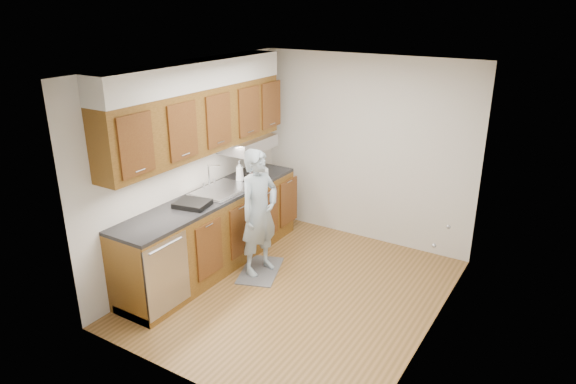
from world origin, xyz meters
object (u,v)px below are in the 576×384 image
at_px(dish_rack, 192,204).
at_px(soda_can, 253,179).
at_px(soap_bottle_a, 240,171).
at_px(soap_bottle_b, 263,171).
at_px(person, 259,204).
at_px(steel_can, 251,174).

bearing_deg(dish_rack, soda_can, 70.86).
xyz_separation_m(soda_can, dish_rack, (-0.13, -1.00, -0.03)).
xyz_separation_m(soap_bottle_a, soap_bottle_b, (0.20, 0.25, -0.03)).
bearing_deg(soap_bottle_a, person, -35.43).
relative_size(soap_bottle_b, steel_can, 1.70).
height_order(soap_bottle_b, soda_can, soap_bottle_b).
bearing_deg(soap_bottle_b, soap_bottle_a, -129.06).
height_order(person, soap_bottle_a, person).
height_order(soap_bottle_a, steel_can, soap_bottle_a).
xyz_separation_m(person, soap_bottle_a, (-0.58, 0.41, 0.19)).
xyz_separation_m(soap_bottle_a, steel_can, (0.06, 0.18, -0.07)).
bearing_deg(soda_can, soap_bottle_b, 85.00).
bearing_deg(person, soap_bottle_a, 64.74).
distance_m(soap_bottle_a, steel_can, 0.20).
xyz_separation_m(soda_can, steel_can, (-0.13, 0.15, 0.00)).
height_order(soda_can, steel_can, steel_can).
bearing_deg(steel_can, person, -48.40).
bearing_deg(dish_rack, soap_bottle_a, 81.36).
xyz_separation_m(person, soda_can, (-0.40, 0.44, 0.12)).
height_order(person, soap_bottle_b, person).
relative_size(soap_bottle_a, soap_bottle_b, 1.27).
distance_m(person, dish_rack, 0.77).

